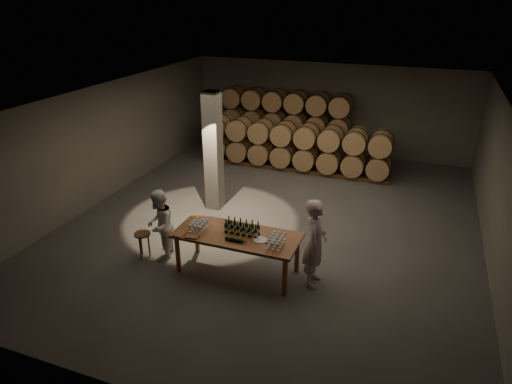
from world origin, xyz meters
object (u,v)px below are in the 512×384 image
at_px(bottle_cluster, 242,229).
at_px(person_woman, 160,225).
at_px(stool, 143,238).
at_px(tasting_table, 237,239).
at_px(plate, 260,240).
at_px(person_man, 315,243).
at_px(notebook_near, 193,236).

xyz_separation_m(bottle_cluster, person_woman, (-1.90, -0.13, -0.20)).
bearing_deg(stool, bottle_cluster, 6.78).
relative_size(tasting_table, plate, 9.12).
bearing_deg(person_woman, tasting_table, 75.81).
xyz_separation_m(stool, person_man, (3.80, 0.36, 0.45)).
bearing_deg(person_man, stool, 93.12).
bearing_deg(tasting_table, person_woman, -177.97).
relative_size(plate, person_man, 0.15).
xyz_separation_m(tasting_table, plate, (0.53, -0.06, 0.11)).
bearing_deg(notebook_near, person_woman, 153.89).
distance_m(notebook_near, person_woman, 1.07).
height_order(stool, person_man, person_man).
distance_m(bottle_cluster, person_man, 1.52).
bearing_deg(stool, person_woman, 20.60).
xyz_separation_m(notebook_near, stool, (-1.38, 0.21, -0.43)).
relative_size(bottle_cluster, stool, 1.22).
height_order(tasting_table, notebook_near, notebook_near).
distance_m(bottle_cluster, notebook_near, 1.02).
xyz_separation_m(plate, person_man, (1.07, 0.22, 0.03)).
xyz_separation_m(tasting_table, stool, (-2.19, -0.21, -0.31)).
bearing_deg(bottle_cluster, person_man, 3.42).
bearing_deg(stool, plate, 2.99).
height_order(stool, person_woman, person_woman).
relative_size(stool, person_woman, 0.37).
bearing_deg(plate, person_man, 11.53).
relative_size(bottle_cluster, notebook_near, 2.88).
distance_m(notebook_near, stool, 1.46).
relative_size(tasting_table, notebook_near, 10.29).
height_order(notebook_near, person_woman, person_woman).
height_order(tasting_table, bottle_cluster, bottle_cluster).
bearing_deg(bottle_cluster, notebook_near, -151.63).
distance_m(plate, person_man, 1.10).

